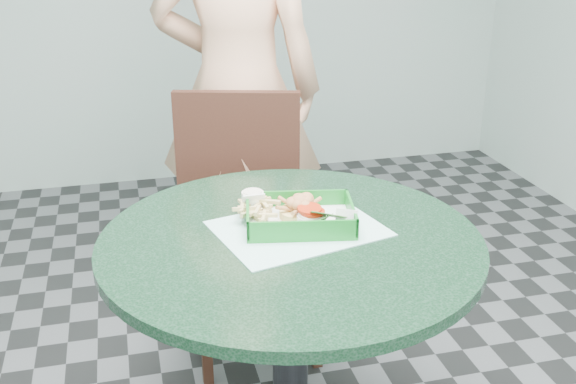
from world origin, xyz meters
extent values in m
cylinder|color=#26262A|center=(0.00, 0.00, 0.38)|extent=(0.10, 0.10, 0.70)
cylinder|color=black|center=(0.00, 0.00, 0.73)|extent=(0.97, 0.97, 0.03)
cube|color=black|center=(0.02, 0.66, 0.45)|extent=(0.46, 0.46, 0.04)
cube|color=black|center=(0.02, 0.87, 0.70)|extent=(0.46, 0.04, 0.46)
cube|color=black|center=(-0.18, 0.46, 0.21)|extent=(0.04, 0.04, 0.43)
cube|color=black|center=(0.22, 0.46, 0.21)|extent=(0.04, 0.04, 0.43)
cube|color=black|center=(-0.18, 0.86, 0.21)|extent=(0.04, 0.04, 0.43)
cube|color=black|center=(0.22, 0.86, 0.21)|extent=(0.04, 0.04, 0.43)
imported|color=#E9AB84|center=(0.06, 1.04, 1.07)|extent=(0.90, 0.74, 2.14)
cube|color=#AAE4DC|center=(0.03, 0.04, 0.75)|extent=(0.47, 0.39, 0.00)
cube|color=#137421|center=(0.04, 0.05, 0.76)|extent=(0.28, 0.20, 0.01)
cube|color=white|center=(0.04, 0.05, 0.76)|extent=(0.26, 0.19, 0.00)
cube|color=#137421|center=(0.04, 0.15, 0.78)|extent=(0.28, 0.01, 0.05)
cube|color=#137421|center=(0.04, -0.04, 0.78)|extent=(0.28, 0.01, 0.05)
cube|color=#137421|center=(0.17, 0.05, 0.78)|extent=(0.01, 0.20, 0.05)
cube|color=#137421|center=(-0.10, 0.05, 0.78)|extent=(0.01, 0.20, 0.05)
cylinder|color=tan|center=(0.04, 0.08, 0.78)|extent=(0.11, 0.11, 0.02)
cylinder|color=white|center=(-0.08, 0.14, 0.80)|extent=(0.06, 0.06, 0.03)
cylinder|color=white|center=(-0.08, 0.14, 0.82)|extent=(0.05, 0.05, 0.00)
cylinder|color=white|center=(0.07, 0.03, 0.78)|extent=(0.08, 0.08, 0.02)
torus|color=white|center=(0.07, 0.03, 0.79)|extent=(0.07, 0.07, 0.01)
cylinder|color=#BA270C|center=(0.07, 0.03, 0.80)|extent=(0.06, 0.06, 0.01)
camera|label=1|loc=(-0.38, -1.47, 1.52)|focal=42.00mm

